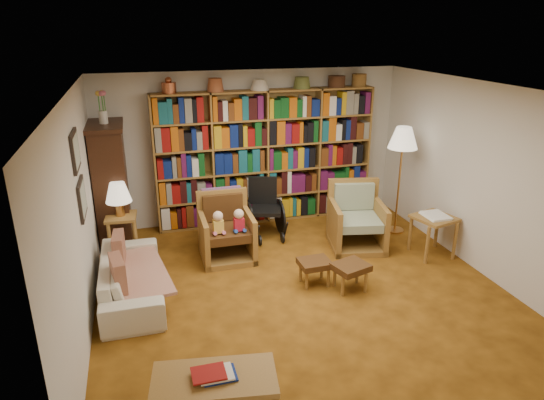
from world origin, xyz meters
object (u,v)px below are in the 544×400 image
object	(u,v)px
armchair_leather	(226,230)
floor_lamp	(403,142)
sofa	(132,277)
coffee_table	(214,382)
wheelchair	(265,210)
side_table_papers	(434,223)
footstool_b	(351,269)
armchair_sage	(354,222)
footstool_a	(315,265)
side_table_lamp	(122,227)

from	to	relation	value
armchair_leather	floor_lamp	size ratio (longest dim) A/B	0.55
sofa	coffee_table	bearing A→B (deg)	-163.66
sofa	wheelchair	bearing A→B (deg)	-56.65
side_table_papers	footstool_b	xyz separation A→B (m)	(-1.55, -0.58, -0.21)
sofa	floor_lamp	distance (m)	4.39
side_table_papers	sofa	bearing A→B (deg)	179.90
floor_lamp	footstool_b	xyz separation A→B (m)	(-1.47, -1.49, -1.19)
armchair_leather	armchair_sage	distance (m)	1.95
sofa	footstool_b	xyz separation A→B (m)	(2.65, -0.59, 0.03)
floor_lamp	footstool_a	size ratio (longest dim) A/B	4.23
sofa	footstool_a	bearing A→B (deg)	-98.29
side_table_papers	footstool_b	size ratio (longest dim) A/B	1.27
footstool_a	footstool_b	xyz separation A→B (m)	(0.39, -0.25, 0.01)
side_table_papers	footstool_a	world-z (taller)	side_table_papers
sofa	floor_lamp	world-z (taller)	floor_lamp
wheelchair	coffee_table	world-z (taller)	wheelchair
armchair_sage	wheelchair	size ratio (longest dim) A/B	1.04
floor_lamp	coffee_table	size ratio (longest dim) A/B	1.55
sofa	wheelchair	size ratio (longest dim) A/B	1.93
armchair_sage	armchair_leather	bearing A→B (deg)	174.97
sofa	armchair_leather	size ratio (longest dim) A/B	1.89
side_table_lamp	wheelchair	size ratio (longest dim) A/B	0.70
side_table_papers	footstool_a	bearing A→B (deg)	-170.30
sofa	side_table_papers	world-z (taller)	side_table_papers
side_table_lamp	armchair_sage	world-z (taller)	armchair_sage
floor_lamp	side_table_papers	distance (m)	1.34
floor_lamp	footstool_a	world-z (taller)	floor_lamp
sofa	coffee_table	distance (m)	2.35
floor_lamp	footstool_b	distance (m)	2.41
armchair_leather	footstool_b	xyz separation A→B (m)	(1.33, -1.40, -0.10)
sofa	floor_lamp	size ratio (longest dim) A/B	1.04
wheelchair	side_table_papers	distance (m)	2.53
armchair_sage	footstool_b	world-z (taller)	armchair_sage
coffee_table	wheelchair	bearing A→B (deg)	68.70
armchair_sage	coffee_table	size ratio (longest dim) A/B	0.88
wheelchair	footstool_b	size ratio (longest dim) A/B	1.85
footstool_a	side_table_lamp	bearing A→B (deg)	148.31
sofa	wheelchair	xyz separation A→B (m)	(2.06, 1.34, 0.16)
armchair_sage	wheelchair	bearing A→B (deg)	149.73
wheelchair	floor_lamp	xyz separation A→B (m)	(2.07, -0.44, 1.06)
armchair_leather	side_table_papers	world-z (taller)	armchair_leather
sofa	coffee_table	world-z (taller)	sofa
side_table_lamp	armchair_leather	world-z (taller)	armchair_leather
armchair_leather	footstool_b	bearing A→B (deg)	-46.44
coffee_table	armchair_leather	bearing A→B (deg)	77.64
footstool_b	side_table_papers	bearing A→B (deg)	20.59
wheelchair	side_table_papers	bearing A→B (deg)	-32.20
side_table_papers	coffee_table	xyz separation A→B (m)	(-3.55, -2.25, -0.11)
floor_lamp	side_table_papers	xyz separation A→B (m)	(0.07, -0.91, -0.98)
coffee_table	sofa	bearing A→B (deg)	106.14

